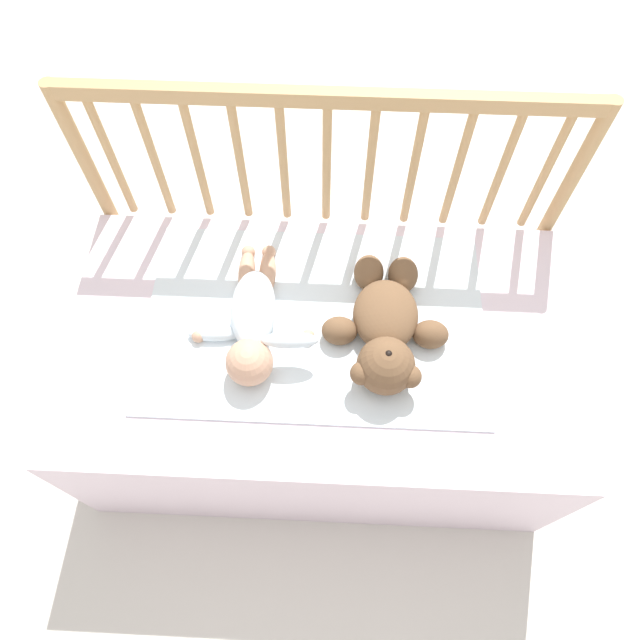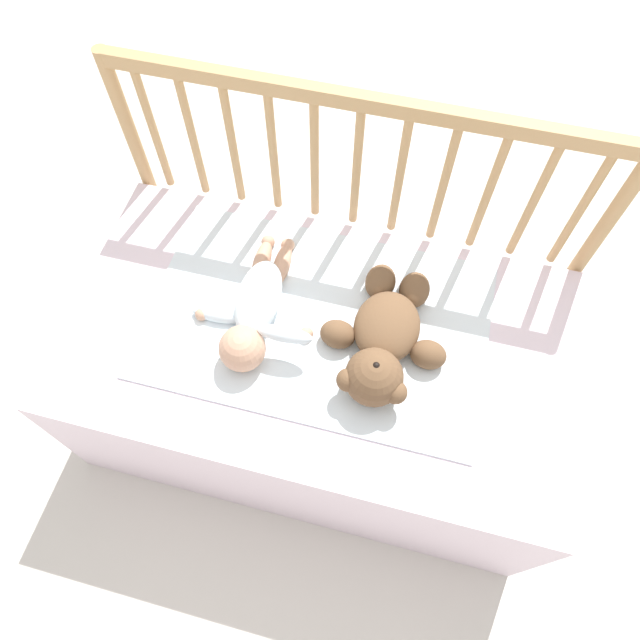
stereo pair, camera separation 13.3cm
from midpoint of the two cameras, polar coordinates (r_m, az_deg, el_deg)
ground_plane at (r=1.81m, az=2.03°, el=-8.67°), size 12.00×12.00×0.00m
crib_mattress at (r=1.59m, az=2.29°, el=-5.74°), size 1.24×0.70×0.47m
crib_rail at (r=1.47m, az=6.26°, el=13.52°), size 1.24×0.04×0.88m
blanket at (r=1.40m, az=2.47°, el=-0.21°), size 0.83×0.53×0.01m
teddy_bear at (r=1.33m, az=9.19°, el=-2.34°), size 0.30×0.38×0.14m
baby at (r=1.37m, az=-3.74°, el=0.81°), size 0.32×0.41×0.11m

